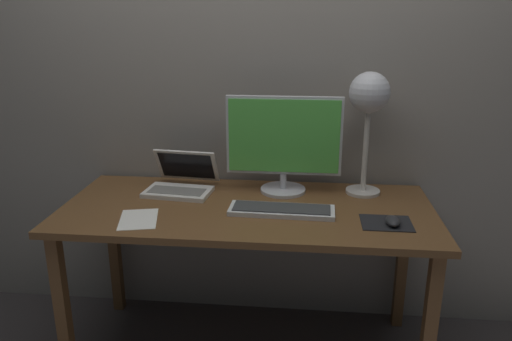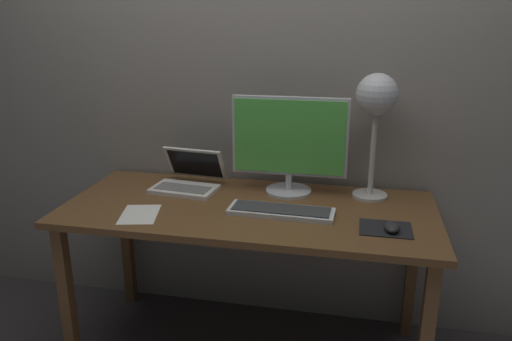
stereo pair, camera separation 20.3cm
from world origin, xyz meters
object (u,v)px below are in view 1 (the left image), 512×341
object	(u,v)px
keyboard_main	(282,210)
desk_lamp	(369,101)
laptop	(182,179)
mouse	(393,221)
monitor	(284,141)

from	to	relation	value
keyboard_main	desk_lamp	world-z (taller)	desk_lamp
laptop	mouse	size ratio (longest dim) A/B	3.39
keyboard_main	laptop	bearing A→B (deg)	153.70
mouse	keyboard_main	bearing A→B (deg)	168.63
mouse	desk_lamp	bearing A→B (deg)	102.03
monitor	desk_lamp	size ratio (longest dim) A/B	0.94
desk_lamp	monitor	bearing A→B (deg)	-177.28
keyboard_main	mouse	world-z (taller)	mouse
monitor	laptop	world-z (taller)	monitor
monitor	laptop	bearing A→B (deg)	-177.23
laptop	mouse	distance (m)	0.98
keyboard_main	laptop	world-z (taller)	laptop
monitor	mouse	distance (m)	0.61
monitor	keyboard_main	distance (m)	0.35
keyboard_main	desk_lamp	xyz separation A→B (m)	(0.36, 0.28, 0.42)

